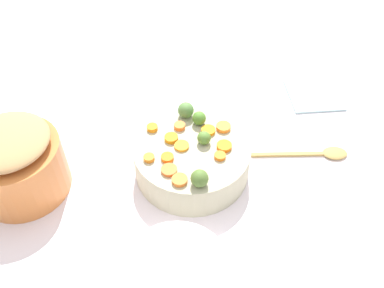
# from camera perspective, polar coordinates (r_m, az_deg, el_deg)

# --- Properties ---
(tabletop) EXTENTS (2.40, 2.40, 0.02)m
(tabletop) POSITION_cam_1_polar(r_m,az_deg,el_deg) (1.08, -1.07, -4.92)
(tabletop) COLOR white
(tabletop) RESTS_ON ground
(serving_bowl_carrots) EXTENTS (0.29, 0.29, 0.09)m
(serving_bowl_carrots) POSITION_cam_1_polar(r_m,az_deg,el_deg) (1.05, 0.00, -2.06)
(serving_bowl_carrots) COLOR #B8B393
(serving_bowl_carrots) RESTS_ON tabletop
(metal_pot) EXTENTS (0.22, 0.22, 0.14)m
(metal_pot) POSITION_cam_1_polar(r_m,az_deg,el_deg) (1.09, -22.57, -3.00)
(metal_pot) COLOR #D07639
(metal_pot) RESTS_ON tabletop
(stuffing_mound) EXTENTS (0.19, 0.19, 0.04)m
(stuffing_mound) POSITION_cam_1_polar(r_m,az_deg,el_deg) (1.02, -24.00, 0.35)
(stuffing_mound) COLOR tan
(stuffing_mound) RESTS_ON metal_pot
(carrot_slice_0) EXTENTS (0.04, 0.04, 0.01)m
(carrot_slice_0) POSITION_cam_1_polar(r_m,az_deg,el_deg) (0.99, -5.85, -1.97)
(carrot_slice_0) COLOR orange
(carrot_slice_0) RESTS_ON serving_bowl_carrots
(carrot_slice_1) EXTENTS (0.04, 0.04, 0.01)m
(carrot_slice_1) POSITION_cam_1_polar(r_m,az_deg,el_deg) (1.02, -1.45, -0.27)
(carrot_slice_1) COLOR orange
(carrot_slice_1) RESTS_ON serving_bowl_carrots
(carrot_slice_2) EXTENTS (0.05, 0.05, 0.01)m
(carrot_slice_2) POSITION_cam_1_polar(r_m,az_deg,el_deg) (1.02, 4.37, -0.20)
(carrot_slice_2) COLOR orange
(carrot_slice_2) RESTS_ON serving_bowl_carrots
(carrot_slice_3) EXTENTS (0.04, 0.04, 0.01)m
(carrot_slice_3) POSITION_cam_1_polar(r_m,az_deg,el_deg) (1.04, -2.84, 0.80)
(carrot_slice_3) COLOR orange
(carrot_slice_3) RESTS_ON serving_bowl_carrots
(carrot_slice_4) EXTENTS (0.05, 0.05, 0.01)m
(carrot_slice_4) POSITION_cam_1_polar(r_m,az_deg,el_deg) (1.07, 4.29, 2.31)
(carrot_slice_4) COLOR orange
(carrot_slice_4) RESTS_ON serving_bowl_carrots
(carrot_slice_5) EXTENTS (0.05, 0.05, 0.01)m
(carrot_slice_5) POSITION_cam_1_polar(r_m,az_deg,el_deg) (1.06, 2.23, 1.85)
(carrot_slice_5) COLOR orange
(carrot_slice_5) RESTS_ON serving_bowl_carrots
(carrot_slice_6) EXTENTS (0.05, 0.05, 0.01)m
(carrot_slice_6) POSITION_cam_1_polar(r_m,az_deg,el_deg) (0.95, -1.70, -4.92)
(carrot_slice_6) COLOR orange
(carrot_slice_6) RESTS_ON serving_bowl_carrots
(carrot_slice_7) EXTENTS (0.05, 0.05, 0.01)m
(carrot_slice_7) POSITION_cam_1_polar(r_m,az_deg,el_deg) (0.97, -3.13, -3.55)
(carrot_slice_7) COLOR orange
(carrot_slice_7) RESTS_ON serving_bowl_carrots
(carrot_slice_8) EXTENTS (0.04, 0.04, 0.01)m
(carrot_slice_8) POSITION_cam_1_polar(r_m,az_deg,el_deg) (1.00, 3.83, -1.64)
(carrot_slice_8) COLOR orange
(carrot_slice_8) RESTS_ON serving_bowl_carrots
(carrot_slice_9) EXTENTS (0.04, 0.04, 0.01)m
(carrot_slice_9) POSITION_cam_1_polar(r_m,az_deg,el_deg) (0.99, -3.37, -1.86)
(carrot_slice_9) COLOR orange
(carrot_slice_9) RESTS_ON serving_bowl_carrots
(carrot_slice_10) EXTENTS (0.03, 0.03, 0.01)m
(carrot_slice_10) POSITION_cam_1_polar(r_m,az_deg,el_deg) (1.06, -1.69, 2.44)
(carrot_slice_10) COLOR orange
(carrot_slice_10) RESTS_ON serving_bowl_carrots
(carrot_slice_11) EXTENTS (0.04, 0.04, 0.01)m
(carrot_slice_11) POSITION_cam_1_polar(r_m,az_deg,el_deg) (1.06, -5.43, 2.21)
(carrot_slice_11) COLOR orange
(carrot_slice_11) RESTS_ON serving_bowl_carrots
(brussels_sprout_0) EXTENTS (0.04, 0.04, 0.04)m
(brussels_sprout_0) POSITION_cam_1_polar(r_m,az_deg,el_deg) (1.07, 0.98, 3.52)
(brussels_sprout_0) COLOR #4E802C
(brussels_sprout_0) RESTS_ON serving_bowl_carrots
(brussels_sprout_1) EXTENTS (0.04, 0.04, 0.04)m
(brussels_sprout_1) POSITION_cam_1_polar(r_m,az_deg,el_deg) (0.93, 1.04, -4.69)
(brussels_sprout_1) COLOR #506F2F
(brussels_sprout_1) RESTS_ON serving_bowl_carrots
(brussels_sprout_2) EXTENTS (0.03, 0.03, 0.03)m
(brussels_sprout_2) POSITION_cam_1_polar(r_m,az_deg,el_deg) (1.02, 1.65, 0.84)
(brussels_sprout_2) COLOR #578133
(brussels_sprout_2) RESTS_ON serving_bowl_carrots
(brussels_sprout_3) EXTENTS (0.04, 0.04, 0.04)m
(brussels_sprout_3) POSITION_cam_1_polar(r_m,az_deg,el_deg) (1.09, -0.85, 4.65)
(brussels_sprout_3) COLOR #56813F
(brussels_sprout_3) RESTS_ON serving_bowl_carrots
(wooden_spoon) EXTENTS (0.08, 0.26, 0.01)m
(wooden_spoon) POSITION_cam_1_polar(r_m,az_deg,el_deg) (1.17, 17.01, -1.25)
(wooden_spoon) COLOR tan
(wooden_spoon) RESTS_ON tabletop
(casserole_dish) EXTENTS (0.22, 0.22, 0.08)m
(casserole_dish) POSITION_cam_1_polar(r_m,az_deg,el_deg) (0.88, -2.11, -17.84)
(casserole_dish) COLOR white
(casserole_dish) RESTS_ON tabletop
(dish_towel) EXTENTS (0.17, 0.17, 0.01)m
(dish_towel) POSITION_cam_1_polar(r_m,az_deg,el_deg) (1.35, 16.23, 6.43)
(dish_towel) COLOR #98B6BB
(dish_towel) RESTS_ON tabletop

